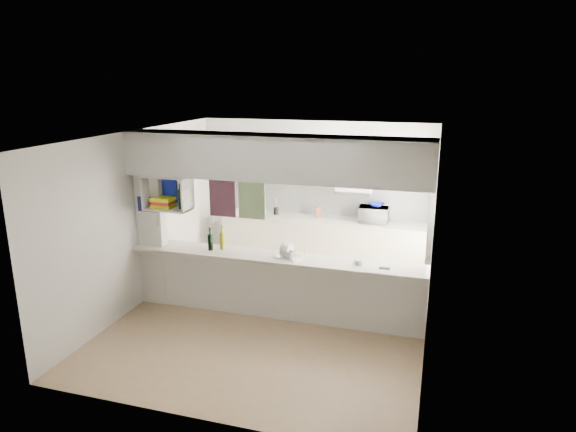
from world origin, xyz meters
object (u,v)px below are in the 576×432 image
at_px(microwave, 374,215).
at_px(bowl, 377,205).
at_px(wine_bottles, 217,241).
at_px(dish_rack, 289,252).

relative_size(microwave, bowl, 1.98).
height_order(bowl, wine_bottles, wine_bottles).
bearing_deg(microwave, wine_bottles, 47.10).
relative_size(dish_rack, wine_bottles, 1.21).
distance_m(dish_rack, wine_bottles, 1.08).
relative_size(microwave, dish_rack, 1.15).
height_order(microwave, dish_rack, microwave).
distance_m(bowl, dish_rack, 2.34).
height_order(microwave, bowl, bowl).
bearing_deg(dish_rack, wine_bottles, -163.69).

